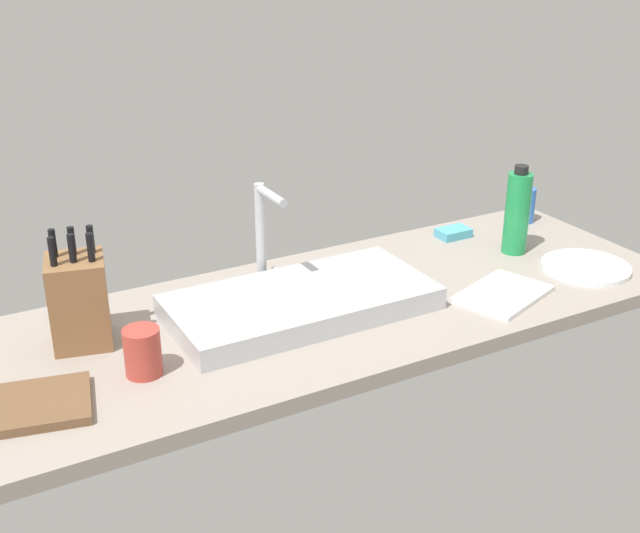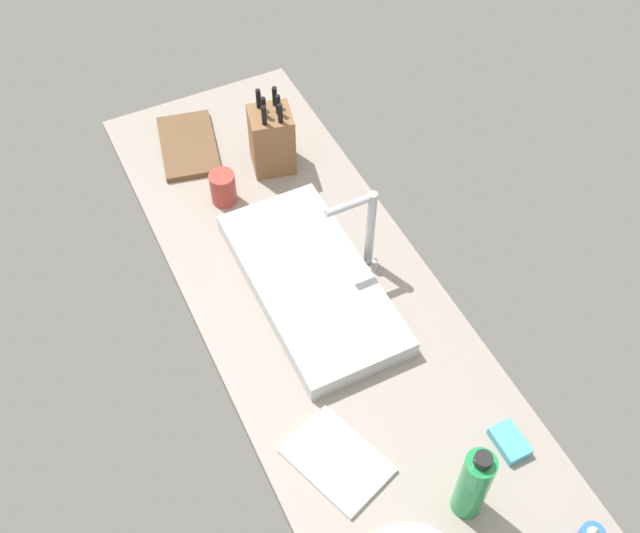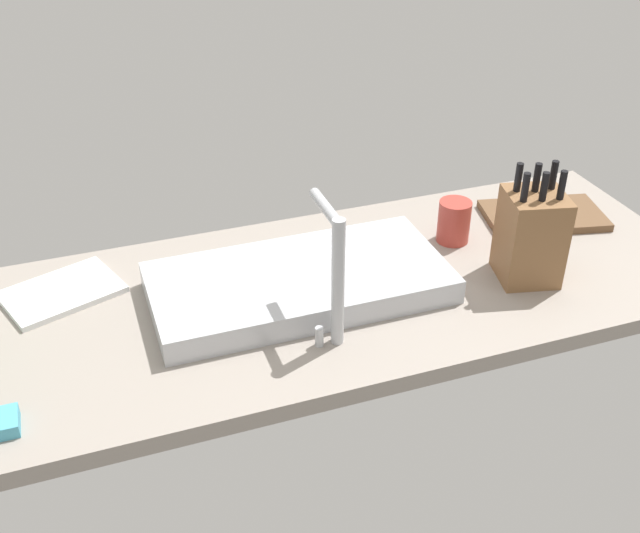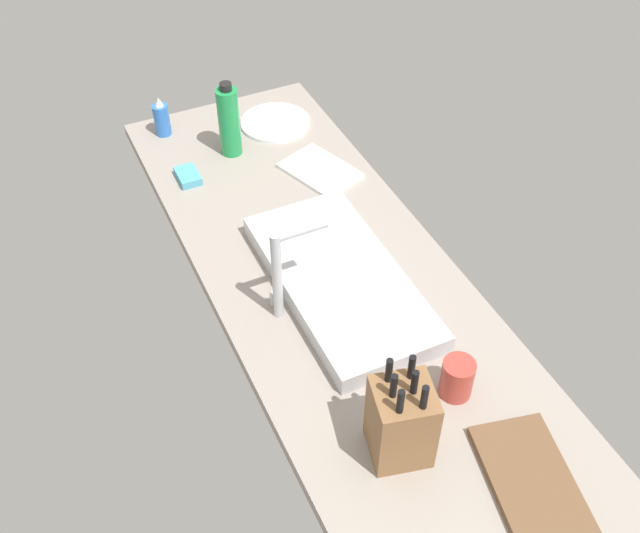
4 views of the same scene
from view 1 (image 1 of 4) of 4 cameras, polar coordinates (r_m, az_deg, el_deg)
The scene contains 11 objects.
countertop_slab at distance 185.36cm, azimuth -0.33°, elevation -3.48°, with size 181.06×61.35×3.50cm, color gray.
sink_basin at distance 182.28cm, azimuth -1.39°, elevation -2.46°, with size 59.28×28.65×5.14cm, color #B7BABF.
faucet at distance 189.37cm, azimuth -3.98°, elevation 2.68°, with size 5.50×13.80×25.70cm.
knife_block at distance 173.39cm, azimuth -16.61°, elevation -2.29°, with size 14.00×14.21×24.96cm.
cutting_board at distance 157.91cm, azimuth -20.85°, elevation -9.33°, with size 27.51×16.21×1.80cm, color brown.
soap_bottle at distance 242.26cm, azimuth 14.33°, elevation 4.31°, with size 4.91×4.91×12.93cm.
water_bottle at distance 217.59cm, azimuth 13.70°, elevation 3.73°, with size 6.44×6.44×23.70cm.
dinner_plate at distance 215.26cm, azimuth 18.18°, elevation -0.04°, with size 22.11×22.11×1.20cm, color white.
dish_towel at distance 194.91cm, azimuth 12.75°, elevation -1.91°, with size 22.07×15.28×1.20cm, color white.
coffee_mug at distance 161.09cm, azimuth -12.37°, elevation -5.89°, with size 7.24×7.24×9.69cm, color #B23D33.
dish_sponge at distance 227.98cm, azimuth 9.37°, elevation 2.36°, with size 9.00×6.00×2.40cm, color #4CA3BC.
Camera 1 is at (-78.70, -144.99, 86.26)cm, focal length 45.49 mm.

